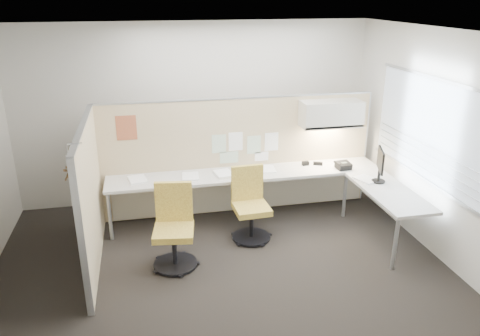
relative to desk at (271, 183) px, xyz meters
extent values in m
cube|color=black|center=(-0.93, -1.13, -0.61)|extent=(5.50, 4.50, 0.01)
cube|color=white|center=(-0.93, -1.13, 2.20)|extent=(5.50, 4.50, 0.01)
cube|color=beige|center=(-0.93, 1.12, 0.80)|extent=(5.50, 0.02, 2.80)
cube|color=beige|center=(-0.93, -3.38, 0.80)|extent=(5.50, 0.02, 2.80)
cube|color=beige|center=(1.82, -1.13, 0.80)|extent=(0.02, 4.50, 2.80)
cube|color=#A5B1C0|center=(1.79, -1.13, 0.95)|extent=(0.01, 2.80, 1.30)
cube|color=tan|center=(-0.38, 0.47, 0.27)|extent=(4.10, 0.06, 1.75)
cube|color=tan|center=(-2.43, -0.63, 0.27)|extent=(0.06, 2.20, 1.75)
cube|color=beige|center=(-0.33, 0.14, 0.11)|extent=(4.00, 0.60, 0.04)
cube|color=beige|center=(1.37, -0.89, 0.11)|extent=(0.60, 1.47, 0.04)
cube|color=beige|center=(-0.33, 0.41, -0.26)|extent=(3.90, 0.02, 0.64)
cylinder|color=#A5A8AA|center=(-2.28, -0.11, -0.26)|extent=(0.05, 0.05, 0.69)
cylinder|color=#A5A8AA|center=(1.12, -1.58, -0.26)|extent=(0.05, 0.05, 0.69)
cylinder|color=#A5A8AA|center=(1.12, -0.11, -0.26)|extent=(0.05, 0.05, 0.69)
cube|color=beige|center=(0.97, 0.26, 0.91)|extent=(0.90, 0.36, 0.38)
cube|color=#FFEABF|center=(0.97, 0.26, 0.70)|extent=(0.60, 0.06, 0.02)
cube|color=#8CBF8C|center=(-0.68, 0.44, 0.50)|extent=(0.21, 0.00, 0.28)
cube|color=white|center=(-0.43, 0.44, 0.52)|extent=(0.21, 0.00, 0.28)
cube|color=#8CBF8C|center=(-0.15, 0.44, 0.45)|extent=(0.21, 0.00, 0.28)
cube|color=white|center=(0.12, 0.44, 0.48)|extent=(0.21, 0.00, 0.28)
cube|color=#8CBF8C|center=(-0.53, 0.44, 0.28)|extent=(0.28, 0.00, 0.18)
cube|color=white|center=(-0.03, 0.44, 0.26)|extent=(0.21, 0.00, 0.14)
cube|color=#ED561D|center=(-1.98, 0.44, 0.82)|extent=(0.28, 0.00, 0.35)
cylinder|color=black|center=(-1.48, -0.96, -0.57)|extent=(0.54, 0.54, 0.03)
cylinder|color=black|center=(-1.48, -0.96, -0.36)|extent=(0.06, 0.06, 0.41)
cube|color=#F3E25A|center=(-1.48, -0.96, -0.13)|extent=(0.54, 0.54, 0.08)
cube|color=#F3E25A|center=(-1.45, -0.74, 0.17)|extent=(0.46, 0.13, 0.52)
cylinder|color=black|center=(-0.41, -0.49, -0.57)|extent=(0.52, 0.52, 0.03)
cylinder|color=black|center=(-0.41, -0.49, -0.37)|extent=(0.06, 0.06, 0.40)
cube|color=#F3E25A|center=(-0.41, -0.49, -0.14)|extent=(0.48, 0.48, 0.08)
cube|color=#F3E25A|center=(-0.42, -0.27, 0.15)|extent=(0.44, 0.08, 0.50)
cylinder|color=black|center=(1.37, -0.58, 0.14)|extent=(0.18, 0.18, 0.02)
cylinder|color=black|center=(1.37, -0.58, 0.22)|extent=(0.04, 0.04, 0.17)
cube|color=black|center=(1.37, -0.58, 0.45)|extent=(0.18, 0.43, 0.30)
cube|color=black|center=(1.37, -0.58, 0.45)|extent=(0.14, 0.38, 0.26)
cube|color=black|center=(1.11, 0.00, 0.18)|extent=(0.22, 0.21, 0.12)
cylinder|color=black|center=(1.02, 0.02, 0.21)|extent=(0.05, 0.17, 0.04)
cube|color=black|center=(0.80, 0.23, 0.15)|extent=(0.14, 0.09, 0.05)
cube|color=black|center=(0.61, 0.26, 0.16)|extent=(0.10, 0.07, 0.06)
cube|color=silver|center=(-2.43, -1.34, 1.17)|extent=(0.14, 0.02, 0.02)
cylinder|color=silver|center=(-2.50, -1.34, 1.09)|extent=(0.02, 0.02, 0.14)
cube|color=#AD7F4C|center=(-2.50, -1.34, 0.96)|extent=(0.02, 0.43, 0.12)
cube|color=#AD7F4C|center=(-2.53, -1.31, 0.92)|extent=(0.02, 0.43, 0.12)
cube|color=#9797A0|center=(-2.51, -1.39, 0.34)|extent=(0.01, 0.07, 1.08)
cube|color=white|center=(-1.88, 0.18, 0.14)|extent=(0.28, 0.34, 0.02)
cube|color=white|center=(-1.15, 0.15, 0.14)|extent=(0.25, 0.32, 0.02)
cube|color=white|center=(-0.68, 0.10, 0.15)|extent=(0.27, 0.33, 0.04)
cube|color=white|center=(-0.01, 0.21, 0.13)|extent=(0.26, 0.32, 0.01)
cube|color=white|center=(1.24, -0.48, 0.14)|extent=(0.32, 0.36, 0.02)
camera|label=1|loc=(-1.75, -6.02, 2.58)|focal=35.00mm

